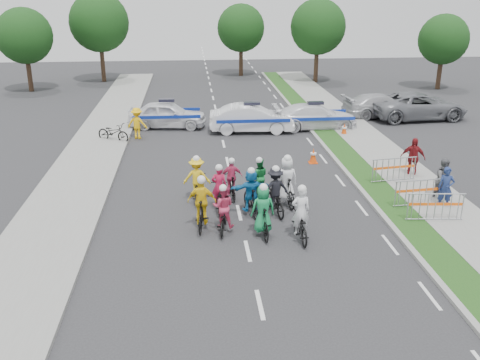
{
  "coord_description": "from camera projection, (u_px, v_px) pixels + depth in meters",
  "views": [
    {
      "loc": [
        -1.62,
        -14.87,
        7.88
      ],
      "look_at": [
        0.08,
        3.48,
        1.1
      ],
      "focal_mm": 40.0,
      "sensor_mm": 36.0,
      "label": 1
    }
  ],
  "objects": [
    {
      "name": "spectator_2",
      "position": [
        413.0,
        158.0,
        22.85
      ],
      "size": [
        1.12,
        0.83,
        1.76
      ],
      "primitive_type": "imported",
      "rotation": [
        0.0,
        0.0,
        -0.44
      ],
      "color": "maroon",
      "rests_on": "ground"
    },
    {
      "name": "parked_bike",
      "position": [
        113.0,
        132.0,
        28.2
      ],
      "size": [
        2.0,
        1.53,
        1.01
      ],
      "primitive_type": "imported",
      "rotation": [
        0.0,
        0.0,
        1.05
      ],
      "color": "black",
      "rests_on": "ground"
    },
    {
      "name": "sidewalk_right",
      "position": [
        418.0,
        185.0,
        22.07
      ],
      "size": [
        2.4,
        60.0,
        0.13
      ],
      "primitive_type": "cube",
      "color": "gray",
      "rests_on": "ground"
    },
    {
      "name": "rider_0",
      "position": [
        300.0,
        221.0,
        17.36
      ],
      "size": [
        0.7,
        1.9,
        1.92
      ],
      "rotation": [
        0.0,
        0.0,
        3.16
      ],
      "color": "black",
      "rests_on": "ground"
    },
    {
      "name": "civilian_sedan",
      "position": [
        381.0,
        106.0,
        33.44
      ],
      "size": [
        5.11,
        2.51,
        1.43
      ],
      "primitive_type": "imported",
      "rotation": [
        0.0,
        0.0,
        1.68
      ],
      "color": "#AFB0B4",
      "rests_on": "ground"
    },
    {
      "name": "rider_3",
      "position": [
        202.0,
        208.0,
        18.09
      ],
      "size": [
        1.02,
        1.9,
        1.94
      ],
      "rotation": [
        0.0,
        0.0,
        3.0
      ],
      "color": "black",
      "rests_on": "ground"
    },
    {
      "name": "barrier_2",
      "position": [
        394.0,
        171.0,
        22.24
      ],
      "size": [
        2.05,
        0.77,
        1.12
      ],
      "primitive_type": null,
      "rotation": [
        0.0,
        0.0,
        0.14
      ],
      "color": "#A5A8AD",
      "rests_on": "ground"
    },
    {
      "name": "spectator_0",
      "position": [
        446.0,
        188.0,
        19.76
      ],
      "size": [
        0.68,
        0.57,
        1.58
      ],
      "primitive_type": "imported",
      "rotation": [
        0.0,
        0.0,
        -0.4
      ],
      "color": "navy",
      "rests_on": "ground"
    },
    {
      "name": "police_car_0",
      "position": [
        167.0,
        115.0,
        30.93
      ],
      "size": [
        4.64,
        2.31,
        1.52
      ],
      "primitive_type": "imported",
      "rotation": [
        0.0,
        0.0,
        1.45
      ],
      "color": "white",
      "rests_on": "ground"
    },
    {
      "name": "rider_1",
      "position": [
        263.0,
        215.0,
        17.56
      ],
      "size": [
        0.82,
        1.81,
        1.87
      ],
      "rotation": [
        0.0,
        0.0,
        3.22
      ],
      "color": "black",
      "rests_on": "ground"
    },
    {
      "name": "tree_0",
      "position": [
        24.0,
        36.0,
        40.27
      ],
      "size": [
        4.2,
        4.2,
        6.3
      ],
      "color": "#382619",
      "rests_on": "ground"
    },
    {
      "name": "rider_5",
      "position": [
        251.0,
        194.0,
        19.19
      ],
      "size": [
        1.5,
        1.79,
        1.82
      ],
      "rotation": [
        0.0,
        0.0,
        3.31
      ],
      "color": "black",
      "rests_on": "ground"
    },
    {
      "name": "rider_8",
      "position": [
        259.0,
        183.0,
        20.66
      ],
      "size": [
        0.74,
        1.71,
        1.71
      ],
      "rotation": [
        0.0,
        0.0,
        3.09
      ],
      "color": "black",
      "rests_on": "ground"
    },
    {
      "name": "tree_4",
      "position": [
        241.0,
        28.0,
        47.35
      ],
      "size": [
        4.2,
        4.2,
        6.3
      ],
      "color": "#382619",
      "rests_on": "ground"
    },
    {
      "name": "ground",
      "position": [
        248.0,
        251.0,
        16.76
      ],
      "size": [
        90.0,
        90.0,
        0.0
      ],
      "primitive_type": "plane",
      "color": "#28282B",
      "rests_on": "ground"
    },
    {
      "name": "rider_7",
      "position": [
        286.0,
        185.0,
        20.04
      ],
      "size": [
        0.91,
        1.96,
        2.0
      ],
      "rotation": [
        0.0,
        0.0,
        3.3
      ],
      "color": "black",
      "rests_on": "ground"
    },
    {
      "name": "rider_10",
      "position": [
        197.0,
        183.0,
        20.41
      ],
      "size": [
        1.06,
        1.85,
        1.85
      ],
      "rotation": [
        0.0,
        0.0,
        3.08
      ],
      "color": "black",
      "rests_on": "ground"
    },
    {
      "name": "rider_2",
      "position": [
        223.0,
        214.0,
        17.9
      ],
      "size": [
        0.84,
        1.75,
        1.72
      ],
      "rotation": [
        0.0,
        0.0,
        2.98
      ],
      "color": "black",
      "rests_on": "ground"
    },
    {
      "name": "police_car_1",
      "position": [
        252.0,
        118.0,
        29.98
      ],
      "size": [
        4.78,
        1.87,
        1.55
      ],
      "primitive_type": "imported",
      "rotation": [
        0.0,
        0.0,
        1.52
      ],
      "color": "white",
      "rests_on": "ground"
    },
    {
      "name": "rider_4",
      "position": [
        275.0,
        195.0,
        19.28
      ],
      "size": [
        1.13,
        1.91,
        1.86
      ],
      "rotation": [
        0.0,
        0.0,
        3.34
      ],
      "color": "black",
      "rests_on": "ground"
    },
    {
      "name": "cone_1",
      "position": [
        344.0,
        130.0,
        29.37
      ],
      "size": [
        0.4,
        0.4,
        0.7
      ],
      "color": "#F24C0C",
      "rests_on": "ground"
    },
    {
      "name": "police_car_2",
      "position": [
        315.0,
        116.0,
        30.73
      ],
      "size": [
        4.92,
        2.07,
        1.42
      ],
      "primitive_type": "imported",
      "rotation": [
        0.0,
        0.0,
        1.59
      ],
      "color": "white",
      "rests_on": "ground"
    },
    {
      "name": "marshal_hiviz",
      "position": [
        137.0,
        123.0,
        28.68
      ],
      "size": [
        1.23,
        0.92,
        1.69
      ],
      "primitive_type": "imported",
      "rotation": [
        0.0,
        0.0,
        2.84
      ],
      "color": "yellow",
      "rests_on": "ground"
    },
    {
      "name": "cone_0",
      "position": [
        313.0,
        156.0,
        24.9
      ],
      "size": [
        0.4,
        0.4,
        0.7
      ],
      "color": "#F24C0C",
      "rests_on": "ground"
    },
    {
      "name": "civilian_suv",
      "position": [
        418.0,
        106.0,
        32.87
      ],
      "size": [
        6.11,
        3.18,
        1.64
      ],
      "primitive_type": "imported",
      "rotation": [
        0.0,
        0.0,
        1.65
      ],
      "color": "slate",
      "rests_on": "ground"
    },
    {
      "name": "tree_1",
      "position": [
        318.0,
        27.0,
        44.01
      ],
      "size": [
        4.55,
        4.55,
        6.82
      ],
      "color": "#382619",
      "rests_on": "ground"
    },
    {
      "name": "grass_strip",
      "position": [
        375.0,
        187.0,
        21.92
      ],
      "size": [
        1.2,
        60.0,
        0.11
      ],
      "primitive_type": "cube",
      "color": "#174114",
      "rests_on": "ground"
    },
    {
      "name": "rider_9",
      "position": [
        232.0,
        182.0,
        20.67
      ],
      "size": [
        0.87,
        1.63,
        1.68
      ],
      "rotation": [
        0.0,
        0.0,
        3.23
      ],
      "color": "black",
      "rests_on": "ground"
    },
    {
      "name": "spectator_1",
      "position": [
        444.0,
        180.0,
        20.37
      ],
      "size": [
        0.96,
        0.82,
        1.7
      ],
      "primitive_type": "imported",
      "rotation": [
        0.0,
        0.0,
        0.24
      ],
      "color": "#55555A",
      "rests_on": "ground"
    },
    {
      "name": "rider_6",
      "position": [
        219.0,
        195.0,
        19.61
      ],
      "size": [
        0.74,
        1.81,
        1.81
      ],
      "rotation": [
        0.0,
        0.0,
        3.07
      ],
      "color": "black",
      "rests_on": "ground"
    },
    {
      "name": "curb_right",
      "position": [
        359.0,
        187.0,
        21.85
      ],
      "size": [
        0.2,
        60.0,
        0.12
      ],
      "primitive_type": "cube",
      "color": "gray",
      "rests_on": "ground"
    },
    {
      "name": "tree_2",
      "position": [
        444.0,
        39.0,
        41.29
      ],
      "size": [
        3.85,
        3.85,
        5.77
      ],
      "color": "#382619",
      "rests_on": "ground"
    },
    {
      "name": "barrier_0",
      "position": [
        435.0,
        208.0,
        18.53
      ],
      "size": [
        2.04,
        0.67,
        1.12
      ],
      "primitive_type": null,
      "rotation": [
        0.0,
        0.0,
        -0.09
      ],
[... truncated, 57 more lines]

